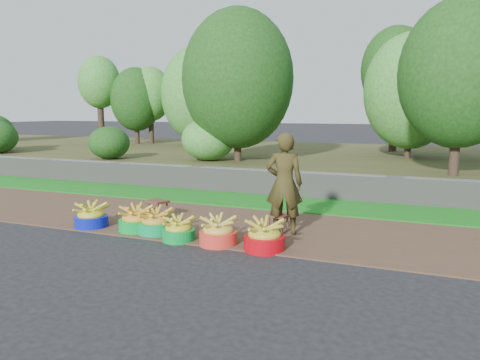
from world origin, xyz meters
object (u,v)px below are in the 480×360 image
at_px(basin_a, 91,217).
at_px(basin_b, 136,220).
at_px(basin_c, 156,223).
at_px(basin_f, 264,237).
at_px(basin_d, 178,230).
at_px(stool_left, 158,204).
at_px(vendor_woman, 284,183).
at_px(stool_right, 278,218).
at_px(basin_e, 218,232).

relative_size(basin_a, basin_b, 0.98).
height_order(basin_c, basin_f, basin_f).
bearing_deg(basin_a, basin_f, -2.02).
bearing_deg(basin_d, basin_b, 167.06).
xyz_separation_m(basin_f, stool_left, (-2.31, 1.03, 0.08)).
distance_m(basin_c, vendor_woman, 2.02).
distance_m(basin_d, stool_right, 1.53).
bearing_deg(stool_left, basin_b, -79.50).
xyz_separation_m(basin_c, stool_right, (1.68, 0.78, 0.05)).
height_order(basin_d, basin_f, basin_f).
bearing_deg(basin_e, basin_d, -176.77).
bearing_deg(basin_e, basin_b, 173.70).
bearing_deg(basin_c, basin_b, 176.87).
height_order(basin_c, stool_left, basin_c).
relative_size(basin_b, stool_left, 1.28).
bearing_deg(stool_right, basin_e, -121.96).
relative_size(basin_a, vendor_woman, 0.35).
xyz_separation_m(basin_d, stool_right, (1.19, 0.96, 0.07)).
height_order(basin_e, vendor_woman, vendor_woman).
distance_m(basin_a, stool_left, 1.14).
distance_m(basin_e, vendor_woman, 1.26).
relative_size(basin_e, basin_f, 0.96).
relative_size(basin_b, basin_d, 1.14).
bearing_deg(basin_c, basin_a, -178.21).
height_order(basin_c, basin_e, basin_e).
relative_size(basin_e, stool_right, 1.54).
bearing_deg(basin_f, stool_left, 155.98).
bearing_deg(vendor_woman, stool_left, -19.34).
relative_size(basin_d, basin_f, 0.85).
bearing_deg(stool_left, vendor_woman, -3.75).
bearing_deg(stool_right, basin_d, -141.11).
xyz_separation_m(basin_a, basin_b, (0.82, 0.06, 0.00)).
bearing_deg(basin_e, basin_a, 177.37).
relative_size(basin_a, basin_c, 1.00).
bearing_deg(basin_f, basin_e, -179.99).
height_order(basin_a, stool_right, basin_a).
bearing_deg(stool_right, basin_a, -164.01).
bearing_deg(basin_d, vendor_woman, 35.32).
bearing_deg(stool_left, basin_e, -32.31).
relative_size(basin_a, stool_left, 1.26).
relative_size(basin_a, basin_d, 1.12).
relative_size(basin_e, stool_left, 1.27).
distance_m(basin_f, vendor_woman, 1.06).
bearing_deg(basin_e, stool_left, 147.69).
relative_size(basin_a, stool_right, 1.53).
relative_size(basin_e, vendor_woman, 0.35).
height_order(basin_a, basin_b, basin_b).
bearing_deg(stool_right, basin_f, -83.52).
relative_size(basin_c, basin_e, 1.00).
relative_size(basin_b, vendor_woman, 0.36).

